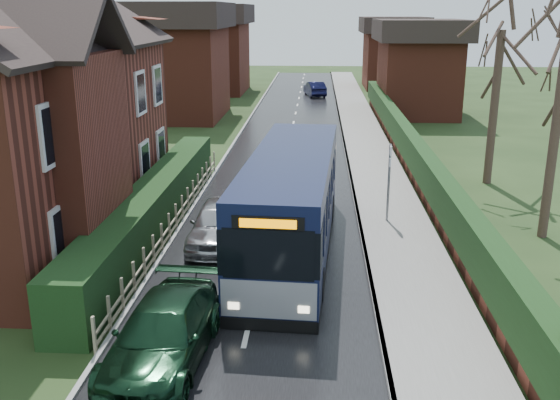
# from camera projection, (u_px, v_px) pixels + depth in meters

# --- Properties ---
(ground) EXTENTS (140.00, 140.00, 0.00)m
(ground) POSITION_uv_depth(u_px,v_px,m) (255.00, 297.00, 16.11)
(ground) COLOR #2D431D
(ground) RESTS_ON ground
(road) EXTENTS (6.00, 100.00, 0.02)m
(road) POSITION_uv_depth(u_px,v_px,m) (279.00, 190.00, 25.66)
(road) COLOR black
(road) RESTS_ON ground
(pavement) EXTENTS (2.50, 100.00, 0.14)m
(pavement) POSITION_uv_depth(u_px,v_px,m) (383.00, 190.00, 25.40)
(pavement) COLOR slate
(pavement) RESTS_ON ground
(kerb_right) EXTENTS (0.12, 100.00, 0.14)m
(kerb_right) POSITION_uv_depth(u_px,v_px,m) (353.00, 190.00, 25.47)
(kerb_right) COLOR gray
(kerb_right) RESTS_ON ground
(kerb_left) EXTENTS (0.12, 100.00, 0.10)m
(kerb_left) POSITION_uv_depth(u_px,v_px,m) (205.00, 188.00, 25.82)
(kerb_left) COLOR gray
(kerb_left) RESTS_ON ground
(front_hedge) EXTENTS (1.20, 16.00, 1.60)m
(front_hedge) POSITION_uv_depth(u_px,v_px,m) (153.00, 207.00, 20.87)
(front_hedge) COLOR black
(front_hedge) RESTS_ON ground
(picket_fence) EXTENTS (0.10, 16.00, 0.90)m
(picket_fence) POSITION_uv_depth(u_px,v_px,m) (176.00, 217.00, 20.93)
(picket_fence) COLOR tan
(picket_fence) RESTS_ON ground
(right_wall_hedge) EXTENTS (0.60, 50.00, 1.80)m
(right_wall_hedge) POSITION_uv_depth(u_px,v_px,m) (423.00, 168.00, 25.03)
(right_wall_hedge) COLOR maroon
(right_wall_hedge) RESTS_ON ground
(bus) EXTENTS (2.92, 10.24, 3.07)m
(bus) POSITION_uv_depth(u_px,v_px,m) (291.00, 205.00, 18.64)
(bus) COLOR black
(bus) RESTS_ON ground
(car_silver) EXTENTS (1.71, 4.08, 1.38)m
(car_silver) POSITION_uv_depth(u_px,v_px,m) (219.00, 223.00, 19.58)
(car_silver) COLOR #AEAFB3
(car_silver) RESTS_ON ground
(car_green) EXTENTS (2.11, 4.60, 1.30)m
(car_green) POSITION_uv_depth(u_px,v_px,m) (163.00, 334.00, 12.95)
(car_green) COLOR black
(car_green) RESTS_ON ground
(car_distant) EXTENTS (2.10, 4.00, 1.25)m
(car_distant) POSITION_uv_depth(u_px,v_px,m) (315.00, 89.00, 53.52)
(car_distant) COLOR black
(car_distant) RESTS_ON ground
(bus_stop_sign) EXTENTS (0.08, 0.42, 2.82)m
(bus_stop_sign) POSITION_uv_depth(u_px,v_px,m) (389.00, 172.00, 21.07)
(bus_stop_sign) COLOR slate
(bus_stop_sign) RESTS_ON ground
(tree_right_far) EXTENTS (4.70, 4.70, 9.08)m
(tree_right_far) POSITION_uv_depth(u_px,v_px,m) (503.00, 19.00, 24.77)
(tree_right_far) COLOR #3B2B23
(tree_right_far) RESTS_ON ground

